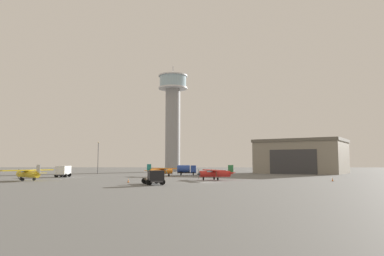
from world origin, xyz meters
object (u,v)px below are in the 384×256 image
(airplane_orange, at_px, (161,171))
(truck_fuel_tanker_blue, at_px, (187,169))
(truck_flatbed_black, at_px, (154,178))
(light_post_west, at_px, (98,155))
(traffic_cone_near_left, at_px, (128,181))
(airplane_red, at_px, (215,173))
(airplane_yellow, at_px, (28,173))
(traffic_cone_near_right, at_px, (152,179))
(traffic_cone_mid_apron, at_px, (333,180))
(control_tower, at_px, (173,112))
(truck_box_white, at_px, (63,171))

(airplane_orange, height_order, truck_fuel_tanker_blue, airplane_orange)
(truck_flatbed_black, height_order, light_post_west, light_post_west)
(traffic_cone_near_left, bearing_deg, airplane_red, 30.49)
(airplane_yellow, bearing_deg, truck_flatbed_black, -169.41)
(light_post_west, relative_size, traffic_cone_near_left, 14.41)
(airplane_yellow, xyz_separation_m, truck_fuel_tanker_blue, (30.59, 34.32, 0.14))
(light_post_west, xyz_separation_m, traffic_cone_near_right, (22.86, -39.13, -5.74))
(airplane_orange, xyz_separation_m, airplane_yellow, (-24.24, -22.42, -0.01))
(traffic_cone_near_left, height_order, traffic_cone_mid_apron, traffic_cone_near_left)
(airplane_orange, bearing_deg, traffic_cone_mid_apron, -73.22)
(truck_fuel_tanker_blue, distance_m, traffic_cone_mid_apron, 45.94)
(control_tower, bearing_deg, truck_box_white, -113.05)
(airplane_yellow, bearing_deg, truck_box_white, -55.72)
(truck_fuel_tanker_blue, xyz_separation_m, traffic_cone_near_right, (-5.86, -31.34, -1.36))
(traffic_cone_near_left, bearing_deg, control_tower, 88.78)
(truck_fuel_tanker_blue, height_order, truck_flatbed_black, truck_fuel_tanker_blue)
(control_tower, bearing_deg, airplane_red, -77.94)
(airplane_yellow, height_order, truck_box_white, airplane_yellow)
(truck_box_white, height_order, traffic_cone_near_left, truck_box_white)
(airplane_orange, distance_m, traffic_cone_near_right, 19.49)
(truck_box_white, bearing_deg, truck_fuel_tanker_blue, 111.64)
(truck_box_white, bearing_deg, airplane_orange, 93.62)
(airplane_yellow, height_order, light_post_west, light_post_west)
(truck_flatbed_black, relative_size, light_post_west, 0.71)
(control_tower, height_order, traffic_cone_near_right, control_tower)
(traffic_cone_near_right, bearing_deg, truck_fuel_tanker_blue, 79.41)
(airplane_yellow, bearing_deg, airplane_orange, -102.85)
(airplane_red, distance_m, truck_flatbed_black, 19.19)
(truck_flatbed_black, bearing_deg, truck_fuel_tanker_blue, 156.99)
(control_tower, height_order, truck_flatbed_black, control_tower)
(traffic_cone_near_right, bearing_deg, airplane_red, 3.94)
(airplane_orange, height_order, traffic_cone_near_left, airplane_orange)
(control_tower, height_order, airplane_yellow, control_tower)
(airplane_red, xyz_separation_m, airplane_yellow, (-37.96, -3.89, 0.04))
(airplane_orange, height_order, airplane_red, airplane_orange)
(airplane_orange, xyz_separation_m, truck_fuel_tanker_blue, (6.34, 11.90, 0.13))
(truck_fuel_tanker_blue, bearing_deg, airplane_yellow, -131.88)
(airplane_yellow, distance_m, truck_box_white, 18.31)
(truck_flatbed_black, bearing_deg, airplane_orange, 166.07)
(truck_box_white, height_order, traffic_cone_near_right, truck_box_white)
(traffic_cone_mid_apron, bearing_deg, airplane_yellow, 179.80)
(airplane_red, bearing_deg, airplane_yellow, -11.08)
(traffic_cone_near_left, bearing_deg, truck_flatbed_black, -47.91)
(airplane_orange, relative_size, traffic_cone_near_left, 12.95)
(control_tower, bearing_deg, traffic_cone_near_left, -91.22)
(control_tower, bearing_deg, truck_flatbed_black, -87.33)
(truck_box_white, bearing_deg, traffic_cone_near_left, 35.79)
(airplane_yellow, relative_size, traffic_cone_near_right, 16.80)
(truck_box_white, bearing_deg, light_post_west, 169.59)
(airplane_yellow, xyz_separation_m, traffic_cone_near_left, (21.56, -5.76, -1.16))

